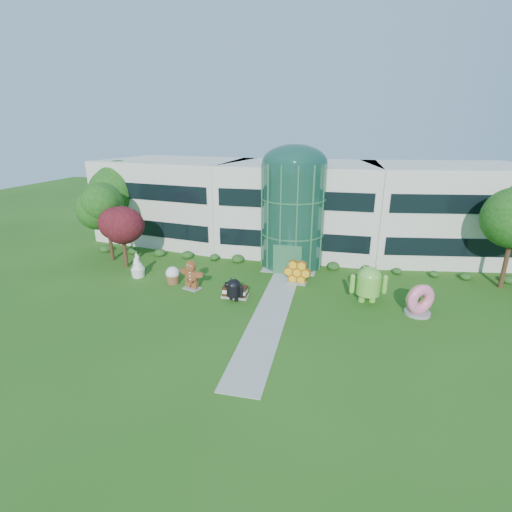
% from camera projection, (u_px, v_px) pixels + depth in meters
% --- Properties ---
extents(ground, '(140.00, 140.00, 0.00)m').
position_uv_depth(ground, '(268.00, 320.00, 25.86)').
color(ground, '#215114').
rests_on(ground, ground).
extents(building, '(46.00, 15.00, 9.30)m').
position_uv_depth(building, '(300.00, 206.00, 40.97)').
color(building, beige).
rests_on(building, ground).
extents(atrium, '(6.00, 6.00, 9.80)m').
position_uv_depth(atrium, '(293.00, 215.00, 35.35)').
color(atrium, '#194738').
rests_on(atrium, ground).
extents(walkway, '(2.40, 20.00, 0.04)m').
position_uv_depth(walkway, '(273.00, 308.00, 27.70)').
color(walkway, '#9E9E93').
rests_on(walkway, ground).
extents(tree_red, '(4.00, 4.00, 6.00)m').
position_uv_depth(tree_red, '(123.00, 237.00, 35.10)').
color(tree_red, '#3F0C14').
rests_on(tree_red, ground).
extents(trees_backdrop, '(52.00, 8.00, 8.40)m').
position_uv_depth(trees_backdrop, '(294.00, 220.00, 36.50)').
color(trees_backdrop, '#164110').
rests_on(trees_backdrop, ground).
extents(android_green, '(3.22, 2.40, 3.34)m').
position_uv_depth(android_green, '(369.00, 282.00, 28.20)').
color(android_green, '#66B73A').
rests_on(android_green, ground).
extents(android_black, '(2.13, 1.81, 2.05)m').
position_uv_depth(android_black, '(234.00, 288.00, 28.64)').
color(android_black, black).
rests_on(android_black, ground).
extents(donut, '(2.50, 2.12, 2.36)m').
position_uv_depth(donut, '(419.00, 299.00, 26.41)').
color(donut, '#EA5999').
rests_on(donut, ground).
extents(gingerbread, '(2.93, 1.89, 2.53)m').
position_uv_depth(gingerbread, '(191.00, 275.00, 30.64)').
color(gingerbread, maroon).
rests_on(gingerbread, ground).
extents(ice_cream_sandwich, '(2.09, 1.05, 0.93)m').
position_uv_depth(ice_cream_sandwich, '(235.00, 292.00, 29.35)').
color(ice_cream_sandwich, '#311E0A').
rests_on(ice_cream_sandwich, ground).
extents(honeycomb, '(2.52, 1.16, 1.91)m').
position_uv_depth(honeycomb, '(297.00, 273.00, 31.81)').
color(honeycomb, yellow).
rests_on(honeycomb, ground).
extents(froyo, '(1.36, 1.36, 2.29)m').
position_uv_depth(froyo, '(137.00, 265.00, 33.25)').
color(froyo, white).
rests_on(froyo, ground).
extents(cupcake, '(1.58, 1.58, 1.52)m').
position_uv_depth(cupcake, '(173.00, 275.00, 31.91)').
color(cupcake, white).
rests_on(cupcake, ground).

